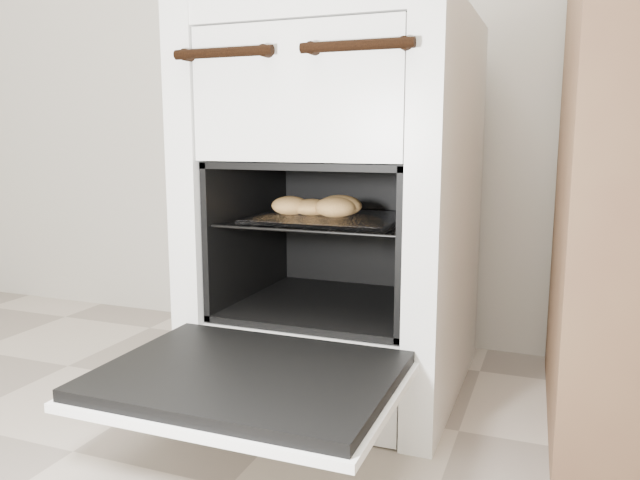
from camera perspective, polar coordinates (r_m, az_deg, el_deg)
The scene contains 5 objects.
stove at distance 1.44m, azimuth 1.94°, elevation 2.64°, with size 0.56×0.62×0.85m.
oven_door at distance 1.08m, azimuth -6.56°, elevation -12.53°, with size 0.50×0.39×0.04m.
oven_rack at distance 1.38m, azimuth 1.10°, elevation 1.91°, with size 0.40×0.39×0.01m.
foil_sheet at distance 1.36m, azimuth 0.84°, elevation 2.04°, with size 0.31×0.28×0.01m, color white.
baked_rolls at distance 1.37m, azimuth 0.22°, elevation 3.11°, with size 0.23×0.15×0.05m.
Camera 1 is at (0.50, -0.16, 0.59)m, focal length 35.00 mm.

